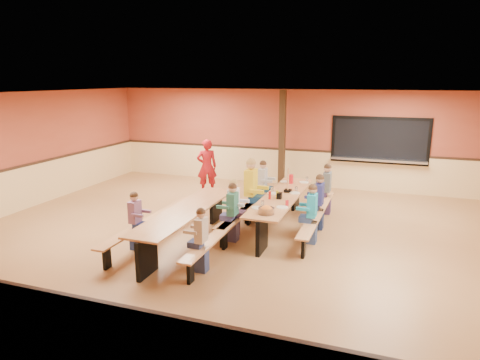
% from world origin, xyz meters
% --- Properties ---
extents(ground, '(12.00, 12.00, 0.00)m').
position_xyz_m(ground, '(0.00, 0.00, 0.00)').
color(ground, brown).
rests_on(ground, ground).
extents(room_envelope, '(12.04, 10.04, 3.02)m').
position_xyz_m(room_envelope, '(0.00, 0.00, 0.69)').
color(room_envelope, '#9C432D').
rests_on(room_envelope, ground).
extents(kitchen_pass_through, '(2.78, 0.28, 1.38)m').
position_xyz_m(kitchen_pass_through, '(2.60, 4.96, 1.49)').
color(kitchen_pass_through, black).
rests_on(kitchen_pass_through, ground).
extents(structural_post, '(0.18, 0.18, 3.00)m').
position_xyz_m(structural_post, '(-0.20, 4.40, 1.50)').
color(structural_post, black).
rests_on(structural_post, ground).
extents(cafeteria_table_main, '(1.91, 3.70, 0.74)m').
position_xyz_m(cafeteria_table_main, '(0.66, 0.95, 0.53)').
color(cafeteria_table_main, '#C17F4C').
rests_on(cafeteria_table_main, ground).
extents(cafeteria_table_second, '(1.91, 3.70, 0.74)m').
position_xyz_m(cafeteria_table_second, '(-0.91, -0.71, 0.53)').
color(cafeteria_table_second, '#C17F4C').
rests_on(cafeteria_table_second, ground).
extents(seated_child_white_left, '(0.38, 0.31, 1.24)m').
position_xyz_m(seated_child_white_left, '(-0.16, 0.03, 0.62)').
color(seated_child_white_left, white).
rests_on(seated_child_white_left, ground).
extents(seated_adult_yellow, '(0.49, 0.40, 1.47)m').
position_xyz_m(seated_adult_yellow, '(-0.16, 1.22, 0.73)').
color(seated_adult_yellow, yellow).
rests_on(seated_adult_yellow, ground).
extents(seated_child_grey_left, '(0.38, 0.31, 1.24)m').
position_xyz_m(seated_child_grey_left, '(-0.16, 2.24, 0.62)').
color(seated_child_grey_left, '#B4B4B4').
rests_on(seated_child_grey_left, ground).
extents(seated_child_teal_right, '(0.38, 0.31, 1.23)m').
position_xyz_m(seated_child_teal_right, '(1.49, 0.18, 0.61)').
color(seated_child_teal_right, teal).
rests_on(seated_child_teal_right, ground).
extents(seated_child_navy_right, '(0.38, 0.31, 1.24)m').
position_xyz_m(seated_child_navy_right, '(1.49, 1.09, 0.62)').
color(seated_child_navy_right, navy).
rests_on(seated_child_navy_right, ground).
extents(seated_child_char_right, '(0.39, 0.32, 1.25)m').
position_xyz_m(seated_child_char_right, '(1.49, 2.28, 0.63)').
color(seated_child_char_right, '#525A5D').
rests_on(seated_child_char_right, ground).
extents(seated_child_purple_sec, '(0.35, 0.28, 1.16)m').
position_xyz_m(seated_child_purple_sec, '(-1.73, -1.30, 0.58)').
color(seated_child_purple_sec, '#8A5C86').
rests_on(seated_child_purple_sec, ground).
extents(seated_child_green_sec, '(0.37, 0.31, 1.22)m').
position_xyz_m(seated_child_green_sec, '(-0.08, -0.24, 0.61)').
color(seated_child_green_sec, '#316F5B').
rests_on(seated_child_green_sec, ground).
extents(seated_child_tan_sec, '(0.34, 0.28, 1.15)m').
position_xyz_m(seated_child_tan_sec, '(-0.08, -1.80, 0.57)').
color(seated_child_tan_sec, '#BBA692').
rests_on(seated_child_tan_sec, ground).
extents(standing_woman, '(0.70, 0.63, 1.62)m').
position_xyz_m(standing_woman, '(-2.11, 3.07, 0.81)').
color(standing_woman, '#A51218').
rests_on(standing_woman, ground).
extents(punch_pitcher, '(0.16, 0.16, 0.22)m').
position_xyz_m(punch_pitcher, '(0.58, 2.16, 0.85)').
color(punch_pitcher, red).
rests_on(punch_pitcher, cafeteria_table_main).
extents(chip_bowl, '(0.32, 0.32, 0.15)m').
position_xyz_m(chip_bowl, '(0.70, -0.46, 0.81)').
color(chip_bowl, orange).
rests_on(chip_bowl, cafeteria_table_main).
extents(napkin_dispenser, '(0.10, 0.14, 0.13)m').
position_xyz_m(napkin_dispenser, '(0.68, 0.68, 0.80)').
color(napkin_dispenser, black).
rests_on(napkin_dispenser, cafeteria_table_main).
extents(condiment_mustard, '(0.06, 0.06, 0.17)m').
position_xyz_m(condiment_mustard, '(0.61, 0.72, 0.82)').
color(condiment_mustard, yellow).
rests_on(condiment_mustard, cafeteria_table_main).
extents(condiment_ketchup, '(0.06, 0.06, 0.17)m').
position_xyz_m(condiment_ketchup, '(0.48, 0.57, 0.82)').
color(condiment_ketchup, '#B2140F').
rests_on(condiment_ketchup, cafeteria_table_main).
extents(table_paddle, '(0.16, 0.16, 0.56)m').
position_xyz_m(table_paddle, '(0.72, 1.30, 0.88)').
color(table_paddle, black).
rests_on(table_paddle, cafeteria_table_main).
extents(place_settings, '(0.65, 3.30, 0.11)m').
position_xyz_m(place_settings, '(0.66, 0.95, 0.80)').
color(place_settings, beige).
rests_on(place_settings, cafeteria_table_main).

